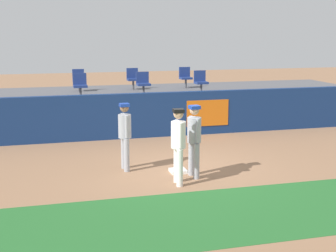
{
  "coord_description": "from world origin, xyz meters",
  "views": [
    {
      "loc": [
        -3.36,
        -11.07,
        3.49
      ],
      "look_at": [
        -0.21,
        0.87,
        1.0
      ],
      "focal_mm": 50.29,
      "sensor_mm": 36.0,
      "label": 1
    }
  ],
  "objects_px": {
    "player_coach_visitor": "(125,132)",
    "seat_back_center": "(133,78)",
    "seat_front_center": "(143,82)",
    "seat_back_right": "(185,76)",
    "seat_front_left": "(80,84)",
    "player_runner_visitor": "(194,136)",
    "seat_back_left": "(79,79)",
    "seat_front_right": "(201,81)",
    "player_fielder_home": "(178,141)",
    "first_base": "(178,171)"
  },
  "relations": [
    {
      "from": "player_coach_visitor",
      "to": "seat_back_right",
      "type": "distance_m",
      "value": 7.79
    },
    {
      "from": "seat_front_right",
      "to": "seat_back_right",
      "type": "bearing_deg",
      "value": 91.57
    },
    {
      "from": "seat_back_center",
      "to": "seat_back_right",
      "type": "relative_size",
      "value": 1.0
    },
    {
      "from": "first_base",
      "to": "seat_back_center",
      "type": "relative_size",
      "value": 0.48
    },
    {
      "from": "first_base",
      "to": "seat_back_left",
      "type": "relative_size",
      "value": 0.48
    },
    {
      "from": "seat_back_left",
      "to": "seat_front_right",
      "type": "height_order",
      "value": "same"
    },
    {
      "from": "seat_front_center",
      "to": "seat_front_left",
      "type": "bearing_deg",
      "value": 180.0
    },
    {
      "from": "first_base",
      "to": "seat_front_center",
      "type": "bearing_deg",
      "value": 87.06
    },
    {
      "from": "seat_back_center",
      "to": "seat_front_center",
      "type": "distance_m",
      "value": 1.8
    },
    {
      "from": "first_base",
      "to": "seat_front_right",
      "type": "xyz_separation_m",
      "value": [
        2.47,
        5.61,
        1.65
      ]
    },
    {
      "from": "player_coach_visitor",
      "to": "seat_back_center",
      "type": "relative_size",
      "value": 2.05
    },
    {
      "from": "seat_back_center",
      "to": "seat_front_left",
      "type": "xyz_separation_m",
      "value": [
        -2.2,
        -1.8,
        0.0
      ]
    },
    {
      "from": "seat_back_left",
      "to": "seat_front_right",
      "type": "relative_size",
      "value": 1.0
    },
    {
      "from": "player_runner_visitor",
      "to": "player_fielder_home",
      "type": "bearing_deg",
      "value": -55.15
    },
    {
      "from": "seat_front_left",
      "to": "seat_front_center",
      "type": "height_order",
      "value": "same"
    },
    {
      "from": "player_fielder_home",
      "to": "player_coach_visitor",
      "type": "bearing_deg",
      "value": -142.14
    },
    {
      "from": "player_fielder_home",
      "to": "seat_front_right",
      "type": "bearing_deg",
      "value": 160.65
    },
    {
      "from": "seat_front_left",
      "to": "seat_back_right",
      "type": "relative_size",
      "value": 1.0
    },
    {
      "from": "player_runner_visitor",
      "to": "seat_back_center",
      "type": "height_order",
      "value": "seat_back_center"
    },
    {
      "from": "first_base",
      "to": "player_coach_visitor",
      "type": "distance_m",
      "value": 1.67
    },
    {
      "from": "first_base",
      "to": "player_runner_visitor",
      "type": "height_order",
      "value": "player_runner_visitor"
    },
    {
      "from": "seat_back_right",
      "to": "seat_front_center",
      "type": "distance_m",
      "value": 2.79
    },
    {
      "from": "player_runner_visitor",
      "to": "first_base",
      "type": "bearing_deg",
      "value": -153.76
    },
    {
      "from": "seat_back_left",
      "to": "seat_front_center",
      "type": "relative_size",
      "value": 1.0
    },
    {
      "from": "seat_front_right",
      "to": "player_fielder_home",
      "type": "bearing_deg",
      "value": -112.74
    },
    {
      "from": "player_coach_visitor",
      "to": "seat_back_center",
      "type": "xyz_separation_m",
      "value": [
        1.49,
        6.84,
        0.7
      ]
    },
    {
      "from": "player_fielder_home",
      "to": "player_runner_visitor",
      "type": "distance_m",
      "value": 0.68
    },
    {
      "from": "player_coach_visitor",
      "to": "seat_front_right",
      "type": "distance_m",
      "value": 6.3
    },
    {
      "from": "seat_back_left",
      "to": "seat_front_center",
      "type": "bearing_deg",
      "value": -39.87
    },
    {
      "from": "player_runner_visitor",
      "to": "seat_back_center",
      "type": "xyz_separation_m",
      "value": [
        -0.02,
        7.85,
        0.67
      ]
    },
    {
      "from": "first_base",
      "to": "player_fielder_home",
      "type": "bearing_deg",
      "value": -105.82
    },
    {
      "from": "seat_back_center",
      "to": "seat_front_right",
      "type": "height_order",
      "value": "same"
    },
    {
      "from": "seat_front_left",
      "to": "seat_back_left",
      "type": "bearing_deg",
      "value": 87.36
    },
    {
      "from": "first_base",
      "to": "player_fielder_home",
      "type": "distance_m",
      "value": 1.34
    },
    {
      "from": "seat_back_left",
      "to": "seat_back_center",
      "type": "bearing_deg",
      "value": 0.0
    },
    {
      "from": "player_coach_visitor",
      "to": "seat_front_center",
      "type": "xyz_separation_m",
      "value": [
        1.53,
        5.04,
        0.7
      ]
    },
    {
      "from": "seat_back_center",
      "to": "seat_back_left",
      "type": "height_order",
      "value": "same"
    },
    {
      "from": "seat_front_left",
      "to": "player_fielder_home",
      "type": "bearing_deg",
      "value": -75.31
    },
    {
      "from": "player_fielder_home",
      "to": "seat_back_right",
      "type": "bearing_deg",
      "value": 165.53
    },
    {
      "from": "seat_front_center",
      "to": "seat_back_right",
      "type": "bearing_deg",
      "value": 40.16
    },
    {
      "from": "seat_front_right",
      "to": "seat_front_left",
      "type": "bearing_deg",
      "value": 180.0
    },
    {
      "from": "seat_back_left",
      "to": "seat_front_center",
      "type": "height_order",
      "value": "same"
    },
    {
      "from": "seat_back_right",
      "to": "seat_front_center",
      "type": "xyz_separation_m",
      "value": [
        -2.13,
        -1.8,
        0.0
      ]
    },
    {
      "from": "seat_back_center",
      "to": "seat_front_left",
      "type": "relative_size",
      "value": 1.0
    },
    {
      "from": "player_coach_visitor",
      "to": "seat_front_center",
      "type": "height_order",
      "value": "seat_front_center"
    },
    {
      "from": "seat_front_left",
      "to": "player_coach_visitor",
      "type": "bearing_deg",
      "value": -82.02
    },
    {
      "from": "player_fielder_home",
      "to": "seat_back_right",
      "type": "distance_m",
      "value": 8.73
    },
    {
      "from": "player_runner_visitor",
      "to": "seat_back_center",
      "type": "relative_size",
      "value": 2.1
    },
    {
      "from": "seat_back_center",
      "to": "seat_front_center",
      "type": "xyz_separation_m",
      "value": [
        0.04,
        -1.8,
        0.0
      ]
    },
    {
      "from": "player_runner_visitor",
      "to": "seat_front_right",
      "type": "bearing_deg",
      "value": 154.77
    }
  ]
}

